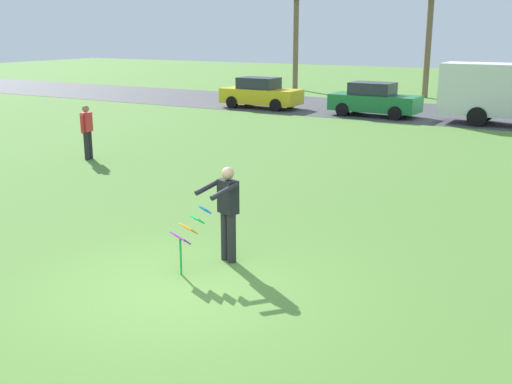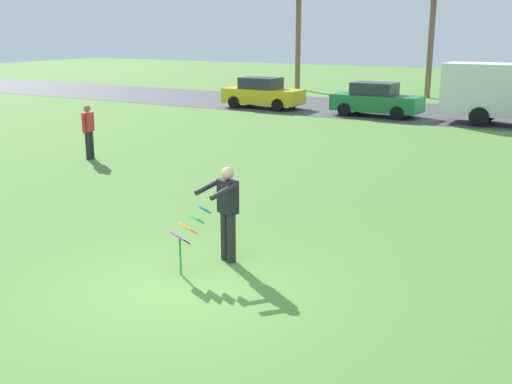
{
  "view_description": "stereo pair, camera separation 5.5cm",
  "coord_description": "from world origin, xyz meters",
  "px_view_note": "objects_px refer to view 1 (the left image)",
  "views": [
    {
      "loc": [
        5.52,
        -7.24,
        4.04
      ],
      "look_at": [
        -0.0,
        2.48,
        1.05
      ],
      "focal_mm": 42.79,
      "sensor_mm": 36.0,
      "label": 1
    },
    {
      "loc": [
        5.57,
        -7.22,
        4.04
      ],
      "look_at": [
        -0.0,
        2.48,
        1.05
      ],
      "focal_mm": 42.79,
      "sensor_mm": 36.0,
      "label": 2
    }
  ],
  "objects_px": {
    "parked_car_yellow": "(261,93)",
    "parked_car_green": "(374,100)",
    "person_kite_flyer": "(227,210)",
    "person_walker_near": "(87,130)",
    "kite_held": "(189,231)"
  },
  "relations": [
    {
      "from": "person_kite_flyer",
      "to": "parked_car_green",
      "type": "xyz_separation_m",
      "value": [
        -4.0,
        19.5,
        -0.18
      ]
    },
    {
      "from": "person_kite_flyer",
      "to": "person_walker_near",
      "type": "xyz_separation_m",
      "value": [
        -8.62,
        5.33,
        -0.02
      ]
    },
    {
      "from": "person_kite_flyer",
      "to": "person_walker_near",
      "type": "height_order",
      "value": "same"
    },
    {
      "from": "parked_car_yellow",
      "to": "parked_car_green",
      "type": "height_order",
      "value": "same"
    },
    {
      "from": "parked_car_green",
      "to": "person_kite_flyer",
      "type": "bearing_deg",
      "value": -78.41
    },
    {
      "from": "person_kite_flyer",
      "to": "parked_car_green",
      "type": "bearing_deg",
      "value": 101.59
    },
    {
      "from": "kite_held",
      "to": "parked_car_yellow",
      "type": "bearing_deg",
      "value": 116.1
    },
    {
      "from": "kite_held",
      "to": "parked_car_green",
      "type": "distance_m",
      "value": 20.62
    },
    {
      "from": "person_kite_flyer",
      "to": "person_walker_near",
      "type": "bearing_deg",
      "value": 148.27
    },
    {
      "from": "kite_held",
      "to": "person_walker_near",
      "type": "bearing_deg",
      "value": 143.77
    },
    {
      "from": "parked_car_yellow",
      "to": "person_walker_near",
      "type": "bearing_deg",
      "value": -83.58
    },
    {
      "from": "parked_car_yellow",
      "to": "person_walker_near",
      "type": "relative_size",
      "value": 2.43
    },
    {
      "from": "kite_held",
      "to": "person_walker_near",
      "type": "height_order",
      "value": "person_walker_near"
    },
    {
      "from": "kite_held",
      "to": "parked_car_yellow",
      "type": "relative_size",
      "value": 0.27
    },
    {
      "from": "parked_car_yellow",
      "to": "parked_car_green",
      "type": "distance_m",
      "value": 6.22
    }
  ]
}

